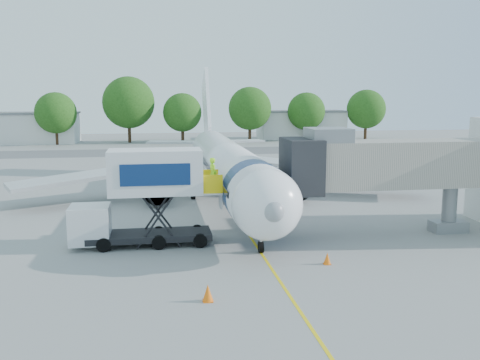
{
  "coord_description": "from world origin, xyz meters",
  "views": [
    {
      "loc": [
        -5.55,
        -37.18,
        8.66
      ],
      "look_at": [
        -0.33,
        -4.32,
        3.2
      ],
      "focal_mm": 40.0,
      "sensor_mm": 36.0,
      "label": 1
    }
  ],
  "objects": [
    {
      "name": "outbuilding_left",
      "position": [
        -28.0,
        60.0,
        2.66
      ],
      "size": [
        18.4,
        8.4,
        5.3
      ],
      "color": "silver",
      "rests_on": "ground"
    },
    {
      "name": "safety_cone_b",
      "position": [
        -3.54,
        -15.94,
        0.35
      ],
      "size": [
        0.46,
        0.46,
        0.74
      ],
      "color": "orange",
      "rests_on": "ground"
    },
    {
      "name": "tree_b",
      "position": [
        -21.85,
        56.15,
        5.31
      ],
      "size": [
        6.86,
        6.86,
        8.75
      ],
      "color": "#382314",
      "rests_on": "ground"
    },
    {
      "name": "catering_hiloader",
      "position": [
        -6.26,
        -7.0,
        2.76
      ],
      "size": [
        8.5,
        2.44,
        5.5
      ],
      "color": "black",
      "rests_on": "ground"
    },
    {
      "name": "taxiway_strip",
      "position": [
        0.0,
        42.0,
        0.0
      ],
      "size": [
        120.0,
        10.0,
        0.01
      ],
      "primitive_type": "cube",
      "color": "#59595B",
      "rests_on": "ground"
    },
    {
      "name": "outbuilding_right",
      "position": [
        22.0,
        62.0,
        2.66
      ],
      "size": [
        16.4,
        7.4,
        5.3
      ],
      "color": "silver",
      "rests_on": "ground"
    },
    {
      "name": "aircraft",
      "position": [
        0.0,
        4.12,
        2.95
      ],
      "size": [
        34.17,
        37.73,
        11.35
      ],
      "color": "white",
      "rests_on": "ground"
    },
    {
      "name": "guidance_line",
      "position": [
        0.0,
        0.0,
        0.01
      ],
      "size": [
        0.15,
        70.0,
        0.01
      ],
      "primitive_type": "cube",
      "color": "yellow",
      "rests_on": "ground"
    },
    {
      "name": "tree_e",
      "position": [
        11.1,
        56.52,
        5.87
      ],
      "size": [
        7.59,
        7.59,
        9.68
      ],
      "color": "#382314",
      "rests_on": "ground"
    },
    {
      "name": "tree_g",
      "position": [
        33.52,
        58.4,
        5.6
      ],
      "size": [
        7.24,
        7.24,
        9.23
      ],
      "color": "#382314",
      "rests_on": "ground"
    },
    {
      "name": "jet_bridge",
      "position": [
        7.99,
        -7.0,
        4.34
      ],
      "size": [
        13.9,
        3.2,
        6.6
      ],
      "color": "#A99F91",
      "rests_on": "ground"
    },
    {
      "name": "ground",
      "position": [
        0.0,
        0.0,
        0.0
      ],
      "size": [
        160.0,
        160.0,
        0.0
      ],
      "primitive_type": "plane",
      "color": "gray",
      "rests_on": "ground"
    },
    {
      "name": "ground_tug",
      "position": [
        3.03,
        -18.19,
        0.66
      ],
      "size": [
        3.46,
        2.33,
        1.27
      ],
      "rotation": [
        0.0,
        0.0,
        -0.24
      ],
      "color": "silver",
      "rests_on": "ground"
    },
    {
      "name": "safety_cone_a",
      "position": [
        2.95,
        -12.0,
        0.29
      ],
      "size": [
        0.38,
        0.38,
        0.61
      ],
      "color": "orange",
      "rests_on": "ground"
    },
    {
      "name": "tree_d",
      "position": [
        -0.77,
        57.25,
        5.21
      ],
      "size": [
        6.74,
        6.74,
        8.59
      ],
      "color": "#382314",
      "rests_on": "ground"
    },
    {
      "name": "tree_f",
      "position": [
        21.78,
        57.74,
        5.28
      ],
      "size": [
        6.83,
        6.83,
        8.71
      ],
      "color": "#382314",
      "rests_on": "ground"
    },
    {
      "name": "tree_c",
      "position": [
        -9.99,
        58.27,
        6.95
      ],
      "size": [
        8.97,
        8.97,
        11.44
      ],
      "color": "#382314",
      "rests_on": "ground"
    }
  ]
}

